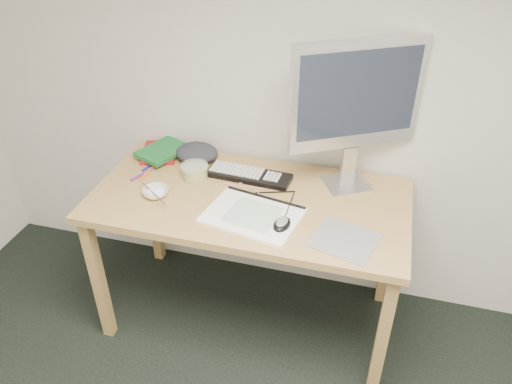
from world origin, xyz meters
TOP-DOWN VIEW (x-y plane):
  - room_shell at (0.00, 0.00)m, footprint 3.60×3.60m
  - desk at (-0.18, 1.43)m, footprint 1.40×0.70m
  - mousepad at (0.27, 1.24)m, footprint 0.29×0.28m
  - sketchpad at (-0.12, 1.30)m, footprint 0.43×0.34m
  - keyboard at (-0.22, 1.59)m, footprint 0.40×0.15m
  - monitor at (0.23, 1.65)m, footprint 0.52×0.32m
  - mouse at (0.01, 1.26)m, footprint 0.08×0.11m
  - rice_bowl at (-0.58, 1.33)m, footprint 0.13×0.13m
  - chopsticks at (-0.57, 1.30)m, footprint 0.18×0.14m
  - fruit_tub at (-0.47, 1.52)m, footprint 0.16×0.16m
  - book_red at (-0.72, 1.68)m, footprint 0.22×0.26m
  - book_green at (-0.69, 1.66)m, footprint 0.25×0.29m
  - cloth_lump at (-0.52, 1.68)m, footprint 0.20×0.18m
  - pencil_pink at (-0.23, 1.50)m, footprint 0.19×0.01m
  - pencil_tan at (-0.21, 1.50)m, footprint 0.15×0.09m
  - pencil_black at (-0.07, 1.49)m, footprint 0.17×0.06m
  - marker_blue at (-0.71, 1.56)m, footprint 0.04×0.12m
  - marker_orange at (-0.70, 1.49)m, footprint 0.02×0.13m
  - marker_purple at (-0.72, 1.47)m, footprint 0.06×0.12m

SIDE VIEW (x-z plane):
  - desk at x=-0.18m, z-range 0.29..1.04m
  - mousepad at x=0.27m, z-range 0.75..0.75m
  - pencil_tan at x=-0.21m, z-range 0.75..0.76m
  - pencil_black at x=-0.07m, z-range 0.75..0.76m
  - pencil_pink at x=-0.23m, z-range 0.75..0.76m
  - sketchpad at x=-0.12m, z-range 0.75..0.76m
  - marker_blue at x=-0.71m, z-range 0.75..0.76m
  - marker_purple at x=-0.72m, z-range 0.75..0.76m
  - marker_orange at x=-0.70m, z-range 0.75..0.76m
  - book_red at x=-0.72m, z-range 0.75..0.77m
  - keyboard at x=-0.22m, z-range 0.75..0.77m
  - rice_bowl at x=-0.58m, z-range 0.75..0.79m
  - mouse at x=0.01m, z-range 0.76..0.80m
  - fruit_tub at x=-0.47m, z-range 0.75..0.81m
  - book_green at x=-0.69m, z-range 0.77..0.79m
  - cloth_lump at x=-0.52m, z-range 0.75..0.82m
  - chopsticks at x=-0.57m, z-range 0.78..0.80m
  - monitor at x=0.23m, z-range 0.83..1.50m
  - room_shell at x=0.00m, z-range -0.24..3.36m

